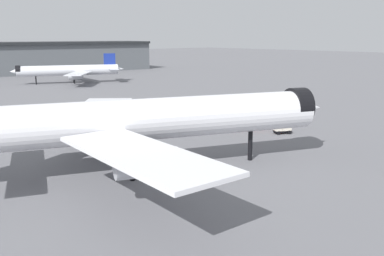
% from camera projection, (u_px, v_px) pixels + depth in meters
% --- Properties ---
extents(ground, '(900.00, 900.00, 0.00)m').
position_uv_depth(ground, '(152.00, 174.00, 57.66)').
color(ground, slate).
extents(airliner_near_gate, '(54.95, 49.04, 16.37)m').
position_uv_depth(airliner_near_gate, '(142.00, 121.00, 57.05)').
color(airliner_near_gate, white).
rests_on(airliner_near_gate, ground).
extents(airliner_far_taxiway, '(41.03, 36.81, 11.47)m').
position_uv_depth(airliner_far_taxiway, '(69.00, 70.00, 166.23)').
color(airliner_far_taxiway, silver).
rests_on(airliner_far_taxiway, ground).
extents(service_truck_front, '(5.72, 5.24, 3.00)m').
position_uv_depth(service_truck_front, '(251.00, 119.00, 87.07)').
color(service_truck_front, black).
rests_on(service_truck_front, ground).
extents(baggage_tug_wing, '(3.58, 3.04, 1.85)m').
position_uv_depth(baggage_tug_wing, '(282.00, 129.00, 81.21)').
color(baggage_tug_wing, black).
rests_on(baggage_tug_wing, ground).
extents(traffic_cone_wingtip, '(0.54, 0.54, 0.67)m').
position_uv_depth(traffic_cone_wingtip, '(174.00, 123.00, 89.80)').
color(traffic_cone_wingtip, '#F2600C').
rests_on(traffic_cone_wingtip, ground).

